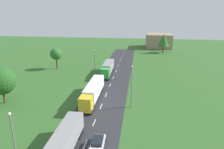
# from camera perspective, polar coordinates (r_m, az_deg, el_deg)

# --- Properties ---
(road) EXTENTS (10.00, 140.00, 0.06)m
(road) POSITION_cam_1_polar(r_m,az_deg,el_deg) (38.80, -4.29, -11.80)
(road) COLOR #2B2B30
(road) RESTS_ON ground
(lane_marking_centre) EXTENTS (0.16, 122.94, 0.01)m
(lane_marking_centre) POSITION_cam_1_polar(r_m,az_deg,el_deg) (36.02, -5.43, -14.29)
(lane_marking_centre) COLOR white
(lane_marking_centre) RESTS_ON road
(truck_lead) EXTENTS (2.81, 13.56, 3.44)m
(truck_lead) POSITION_cam_1_polar(r_m,az_deg,el_deg) (28.89, -14.17, -19.06)
(truck_lead) COLOR yellow
(truck_lead) RESTS_ON road
(truck_second) EXTENTS (2.62, 14.64, 3.58)m
(truck_second) POSITION_cam_1_polar(r_m,az_deg,el_deg) (44.70, -5.48, -4.69)
(truck_second) COLOR yellow
(truck_second) RESTS_ON road
(truck_third) EXTENTS (2.63, 12.68, 3.56)m
(truck_third) POSITION_cam_1_polar(r_m,az_deg,el_deg) (62.57, -1.24, 1.94)
(truck_third) COLOR green
(truck_third) RESTS_ON road
(car_second) EXTENTS (2.03, 4.29, 1.43)m
(car_second) POSITION_cam_1_polar(r_m,az_deg,el_deg) (30.49, -4.21, -19.19)
(car_second) COLOR white
(car_second) RESTS_ON road
(lamppost_lead) EXTENTS (0.36, 0.36, 8.86)m
(lamppost_lead) POSITION_cam_1_polar(r_m,az_deg,el_deg) (25.99, -26.20, -17.45)
(lamppost_lead) COLOR slate
(lamppost_lead) RESTS_ON ground
(lamppost_second) EXTENTS (0.36, 0.36, 9.00)m
(lamppost_second) POSITION_cam_1_polar(r_m,az_deg,el_deg) (40.16, 5.63, -2.97)
(lamppost_second) COLOR slate
(lamppost_second) RESTS_ON ground
(lamppost_third) EXTENTS (0.36, 0.36, 7.79)m
(lamppost_third) POSITION_cam_1_polar(r_m,az_deg,el_deg) (63.06, -4.99, 4.12)
(lamppost_third) COLOR slate
(lamppost_third) RESTS_ON ground
(tree_oak) EXTENTS (5.32, 5.32, 9.06)m
(tree_oak) POSITION_cam_1_polar(r_m,az_deg,el_deg) (98.74, 14.63, 9.57)
(tree_oak) COLOR #513823
(tree_oak) RESTS_ON ground
(tree_birch) EXTENTS (3.99, 3.99, 7.19)m
(tree_birch) POSITION_cam_1_polar(r_m,az_deg,el_deg) (70.82, -15.79, 5.67)
(tree_birch) COLOR #513823
(tree_birch) RESTS_ON ground
(tree_maple) EXTENTS (5.93, 5.93, 8.01)m
(tree_maple) POSITION_cam_1_polar(r_m,az_deg,el_deg) (48.03, -29.24, -1.67)
(tree_maple) COLOR #513823
(tree_maple) RESTS_ON ground
(distant_building) EXTENTS (13.45, 13.47, 7.35)m
(distant_building) POSITION_cam_1_polar(r_m,az_deg,el_deg) (113.63, 13.21, 9.44)
(distant_building) COLOR #9E846B
(distant_building) RESTS_ON ground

